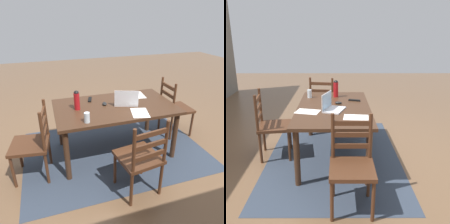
% 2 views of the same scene
% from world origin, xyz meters
% --- Properties ---
extents(ground_plane, '(14.00, 14.00, 0.00)m').
position_xyz_m(ground_plane, '(0.00, 0.00, 0.00)').
color(ground_plane, brown).
extents(area_rug, '(2.60, 1.82, 0.01)m').
position_xyz_m(area_rug, '(0.00, 0.00, 0.00)').
color(area_rug, '#333D4C').
rests_on(area_rug, ground).
extents(dining_table, '(1.63, 0.97, 0.73)m').
position_xyz_m(dining_table, '(0.00, 0.00, 0.65)').
color(dining_table, '#422819').
rests_on(dining_table, ground).
extents(chair_right_far, '(0.50, 0.50, 0.95)m').
position_xyz_m(chair_right_far, '(1.11, 0.20, 0.46)').
color(chair_right_far, '#4C2B19').
rests_on(chair_right_far, ground).
extents(chair_far_head, '(0.50, 0.50, 0.95)m').
position_xyz_m(chair_far_head, '(-0.01, 0.86, 0.46)').
color(chair_far_head, '#4C2B19').
rests_on(chair_far_head, ground).
extents(chair_left_near, '(0.44, 0.44, 0.95)m').
position_xyz_m(chair_left_near, '(-1.11, -0.19, 0.46)').
color(chair_left_near, '#4C2B19').
rests_on(chair_left_near, ground).
extents(laptop, '(0.38, 0.32, 0.23)m').
position_xyz_m(laptop, '(-0.15, 0.03, 0.79)').
color(laptop, silver).
rests_on(laptop, dining_table).
extents(water_bottle, '(0.07, 0.07, 0.26)m').
position_xyz_m(water_bottle, '(0.51, -0.03, 0.87)').
color(water_bottle, '#A81419').
rests_on(water_bottle, dining_table).
extents(drinking_glass, '(0.07, 0.07, 0.12)m').
position_xyz_m(drinking_glass, '(0.47, 0.37, 0.80)').
color(drinking_glass, silver).
rests_on(drinking_glass, dining_table).
extents(computer_mouse, '(0.08, 0.11, 0.03)m').
position_xyz_m(computer_mouse, '(0.13, -0.07, 0.75)').
color(computer_mouse, black).
rests_on(computer_mouse, dining_table).
extents(tv_remote, '(0.09, 0.18, 0.02)m').
position_xyz_m(tv_remote, '(0.28, -0.30, 0.74)').
color(tv_remote, black).
rests_on(tv_remote, dining_table).
extents(paper_stack_left, '(0.24, 0.32, 0.00)m').
position_xyz_m(paper_stack_left, '(-0.45, -0.27, 0.74)').
color(paper_stack_left, white).
rests_on(paper_stack_left, dining_table).
extents(paper_stack_right, '(0.27, 0.34, 0.00)m').
position_xyz_m(paper_stack_right, '(-0.23, 0.33, 0.74)').
color(paper_stack_right, white).
rests_on(paper_stack_right, dining_table).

